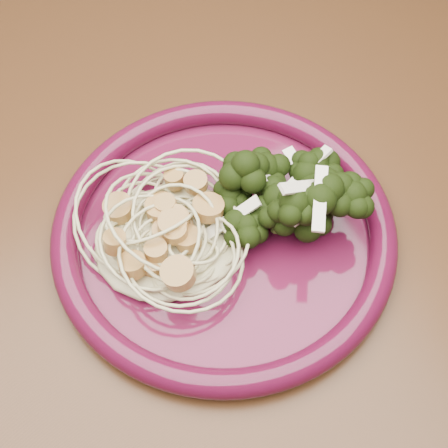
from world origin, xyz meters
name	(u,v)px	position (x,y,z in m)	size (l,w,h in m)	color
dining_table	(328,245)	(0.00, 0.00, 0.65)	(1.20, 0.80, 0.75)	#472814
dinner_plate	(224,231)	(-0.12, 0.00, 0.76)	(0.34, 0.34, 0.02)	#4C0E27
spaghetti_pile	(170,234)	(-0.16, 0.01, 0.77)	(0.12, 0.11, 0.03)	#C6C08C
scallop_cluster	(167,210)	(-0.16, 0.01, 0.80)	(0.12, 0.12, 0.04)	#B88641
broccoli_pile	(289,204)	(-0.07, -0.01, 0.78)	(0.09, 0.14, 0.05)	black
onion_garnish	(293,180)	(-0.07, -0.01, 0.81)	(0.06, 0.09, 0.05)	#F1EACD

